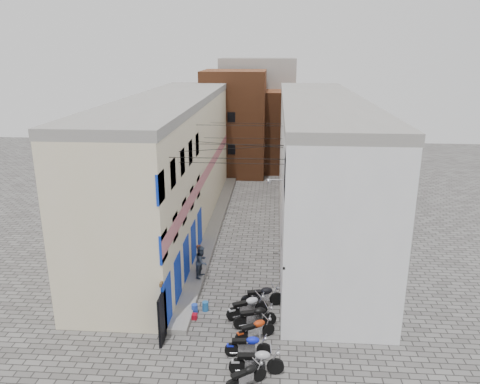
% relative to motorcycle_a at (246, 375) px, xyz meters
% --- Properties ---
extents(ground, '(90.00, 90.00, 0.00)m').
position_rel_motorcycle_a_xyz_m(ground, '(-1.20, 3.00, -0.51)').
color(ground, '#53504E').
rests_on(ground, ground).
extents(plinth, '(0.90, 26.00, 0.25)m').
position_rel_motorcycle_a_xyz_m(plinth, '(-3.25, 16.00, -0.38)').
color(plinth, gray).
rests_on(plinth, ground).
extents(building_left, '(5.10, 27.00, 9.00)m').
position_rel_motorcycle_a_xyz_m(building_left, '(-6.18, 15.95, 3.99)').
color(building_left, beige).
rests_on(building_left, ground).
extents(building_right, '(5.94, 26.00, 9.00)m').
position_rel_motorcycle_a_xyz_m(building_right, '(3.80, 16.00, 4.00)').
color(building_right, silver).
rests_on(building_right, ground).
extents(building_far_brick_left, '(6.00, 6.00, 10.00)m').
position_rel_motorcycle_a_xyz_m(building_far_brick_left, '(-3.20, 31.00, 4.49)').
color(building_far_brick_left, brown).
rests_on(building_far_brick_left, ground).
extents(building_far_brick_right, '(5.00, 6.00, 8.00)m').
position_rel_motorcycle_a_xyz_m(building_far_brick_right, '(1.80, 33.00, 3.49)').
color(building_far_brick_right, brown).
rests_on(building_far_brick_right, ground).
extents(building_far_concrete, '(8.00, 5.00, 11.00)m').
position_rel_motorcycle_a_xyz_m(building_far_concrete, '(-1.20, 37.00, 4.99)').
color(building_far_concrete, gray).
rests_on(building_far_concrete, ground).
extents(far_shopfront, '(2.00, 0.30, 2.40)m').
position_rel_motorcycle_a_xyz_m(far_shopfront, '(-1.20, 28.20, 0.69)').
color(far_shopfront, black).
rests_on(far_shopfront, ground).
extents(overhead_wires, '(5.80, 13.02, 1.32)m').
position_rel_motorcycle_a_xyz_m(overhead_wires, '(-1.20, 10.64, 6.62)').
color(overhead_wires, black).
rests_on(overhead_wires, ground).
extents(motorcycle_a, '(1.75, 1.47, 1.02)m').
position_rel_motorcycle_a_xyz_m(motorcycle_a, '(0.00, 0.00, 0.00)').
color(motorcycle_a, black).
rests_on(motorcycle_a, ground).
extents(motorcycle_b, '(2.18, 0.85, 1.23)m').
position_rel_motorcycle_a_xyz_m(motorcycle_b, '(0.35, 0.74, 0.11)').
color(motorcycle_b, '#9E9EA2').
rests_on(motorcycle_b, ground).
extents(motorcycle_c, '(1.93, 0.74, 1.09)m').
position_rel_motorcycle_a_xyz_m(motorcycle_c, '(-0.05, 1.80, 0.04)').
color(motorcycle_c, '#0C19C2').
rests_on(motorcycle_c, ground).
extents(motorcycle_d, '(1.91, 1.45, 1.08)m').
position_rel_motorcycle_a_xyz_m(motorcycle_d, '(0.19, 2.96, 0.03)').
color(motorcycle_d, '#AA2F0C').
rests_on(motorcycle_d, ground).
extents(motorcycle_e, '(2.08, 1.19, 1.15)m').
position_rel_motorcycle_a_xyz_m(motorcycle_e, '(0.14, 3.91, 0.07)').
color(motorcycle_e, black).
rests_on(motorcycle_e, ground).
extents(motorcycle_f, '(2.15, 1.53, 1.20)m').
position_rel_motorcycle_a_xyz_m(motorcycle_f, '(-0.24, 4.67, 0.09)').
color(motorcycle_f, '#B1B1B6').
rests_on(motorcycle_f, ground).
extents(motorcycle_g, '(2.19, 1.17, 1.21)m').
position_rel_motorcycle_a_xyz_m(motorcycle_g, '(0.39, 5.70, 0.10)').
color(motorcycle_g, black).
rests_on(motorcycle_g, ground).
extents(person_a, '(0.36, 0.55, 1.50)m').
position_rel_motorcycle_a_xyz_m(person_a, '(-3.14, 8.84, 0.49)').
color(person_a, brown).
rests_on(person_a, plinth).
extents(person_b, '(0.85, 0.99, 1.76)m').
position_rel_motorcycle_a_xyz_m(person_b, '(-2.90, 8.06, 0.62)').
color(person_b, '#323C4C').
rests_on(person_b, plinth).
extents(water_jug_near, '(0.31, 0.31, 0.48)m').
position_rel_motorcycle_a_xyz_m(water_jug_near, '(-2.75, 4.79, -0.27)').
color(water_jug_near, blue).
rests_on(water_jug_near, ground).
extents(water_jug_far, '(0.39, 0.39, 0.47)m').
position_rel_motorcycle_a_xyz_m(water_jug_far, '(-2.28, 5.09, -0.28)').
color(water_jug_far, '#2266AB').
rests_on(water_jug_far, ground).
extents(red_crate, '(0.39, 0.29, 0.24)m').
position_rel_motorcycle_a_xyz_m(red_crate, '(-2.75, 4.35, -0.39)').
color(red_crate, maroon).
rests_on(red_crate, ground).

